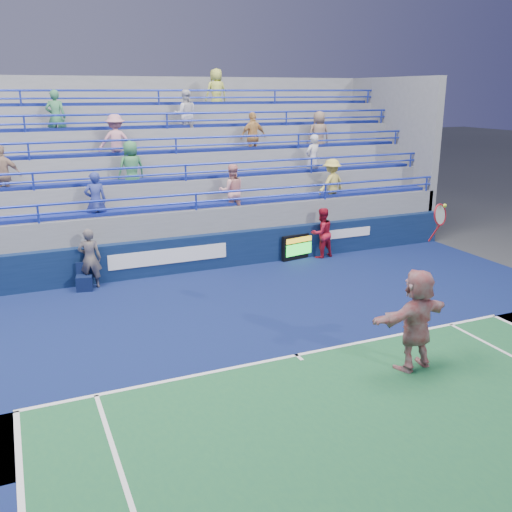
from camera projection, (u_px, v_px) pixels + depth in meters
name	position (u px, v px, depth m)	size (l,w,h in m)	color
ground	(297.00, 356.00, 11.93)	(120.00, 120.00, 0.00)	#333538
sponsor_wall	(200.00, 253.00, 17.50)	(18.00, 0.32, 1.10)	#0B1B3C
bleacher_stand	(166.00, 200.00, 20.54)	(18.00, 5.61, 6.13)	slate
serve_speed_board	(298.00, 247.00, 18.65)	(1.22, 0.35, 0.84)	black
judge_chair	(84.00, 282.00, 15.80)	(0.50, 0.51, 0.76)	#0B1537
tennis_player	(416.00, 319.00, 11.15)	(1.99, 0.90, 3.32)	silver
line_judge	(90.00, 258.00, 15.84)	(0.62, 0.41, 1.71)	#151C3B
ball_girl	(322.00, 233.00, 18.77)	(0.81, 0.63, 1.67)	#A51227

